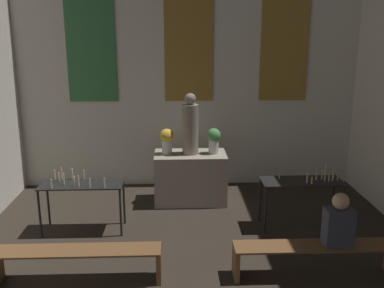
% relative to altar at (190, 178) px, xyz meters
% --- Properties ---
extents(wall_back, '(7.00, 0.16, 5.54)m').
position_rel_altar_xyz_m(wall_back, '(0.00, 1.03, 2.33)').
color(wall_back, silver).
rests_on(wall_back, ground_plane).
extents(altar, '(1.32, 0.75, 0.94)m').
position_rel_altar_xyz_m(altar, '(0.00, 0.00, 0.00)').
color(altar, gray).
rests_on(altar, ground_plane).
extents(statue, '(0.29, 0.29, 1.12)m').
position_rel_altar_xyz_m(statue, '(0.00, 0.00, 0.98)').
color(statue, gray).
rests_on(statue, altar).
extents(flower_vase_left, '(0.25, 0.25, 0.47)m').
position_rel_altar_xyz_m(flower_vase_left, '(-0.43, 0.00, 0.74)').
color(flower_vase_left, beige).
rests_on(flower_vase_left, altar).
extents(flower_vase_right, '(0.25, 0.25, 0.47)m').
position_rel_altar_xyz_m(flower_vase_right, '(0.43, 0.00, 0.74)').
color(flower_vase_right, beige).
rests_on(flower_vase_right, altar).
extents(candle_rack_left, '(1.30, 0.52, 1.00)m').
position_rel_altar_xyz_m(candle_rack_left, '(-1.76, -1.17, 0.24)').
color(candle_rack_left, black).
rests_on(candle_rack_left, ground_plane).
extents(candle_rack_right, '(1.30, 0.52, 1.00)m').
position_rel_altar_xyz_m(candle_rack_right, '(1.77, -1.17, 0.23)').
color(candle_rack_right, black).
rests_on(candle_rack_right, ground_plane).
extents(pew_back_left, '(2.12, 0.36, 0.44)m').
position_rel_altar_xyz_m(pew_back_left, '(-1.53, -2.64, -0.14)').
color(pew_back_left, brown).
rests_on(pew_back_left, ground_plane).
extents(pew_back_right, '(2.12, 0.36, 0.44)m').
position_rel_altar_xyz_m(pew_back_right, '(1.53, -2.64, -0.14)').
color(pew_back_right, brown).
rests_on(pew_back_right, ground_plane).
extents(person_seated, '(0.36, 0.24, 0.71)m').
position_rel_altar_xyz_m(person_seated, '(1.81, -2.64, 0.29)').
color(person_seated, '#383D47').
rests_on(person_seated, pew_back_right).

